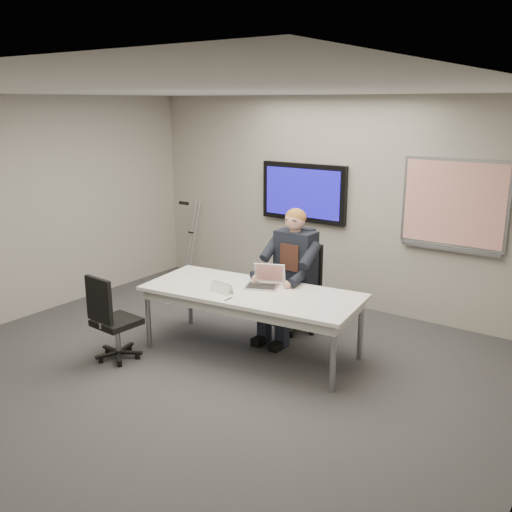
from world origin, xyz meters
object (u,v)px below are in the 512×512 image
Objects in this scene: conference_table at (252,298)px; office_chair_far at (298,304)px; office_chair_near at (114,334)px; seated_person at (286,287)px; laptop at (265,281)px.

office_chair_far is (0.06, 0.88, -0.32)m from conference_table.
office_chair_near is at bearing -144.75° from conference_table.
office_chair_far is at bearing 90.16° from seated_person.
office_chair_far is 2.40× the size of laptop.
laptop is (0.03, 0.21, 0.15)m from conference_table.
office_chair_far is 0.70× the size of seated_person.
seated_person is 0.44m from laptop.
office_chair_far is 1.10× the size of office_chair_near.
laptop is at bearing -129.47° from office_chair_near.
office_chair_far is at bearing 78.82° from conference_table.
conference_table is 2.56× the size of office_chair_near.
seated_person is at bearing -88.99° from office_chair_far.
seated_person is (-0.00, -0.27, 0.28)m from office_chair_far.
seated_person is (0.06, 0.61, -0.03)m from conference_table.
seated_person reaches higher than conference_table.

